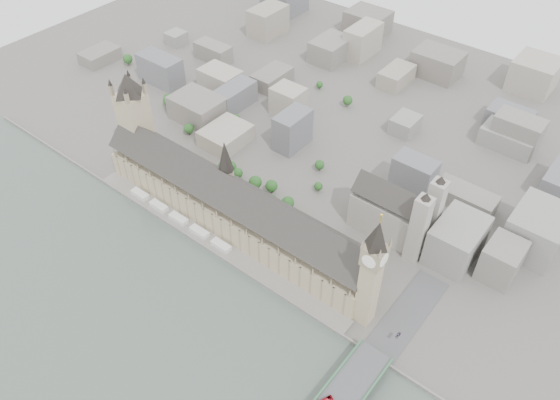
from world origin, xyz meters
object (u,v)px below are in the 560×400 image
Objects in this scene: elizabeth_tower at (372,267)px; westminster_abbey at (395,213)px; victoria_tower at (134,118)px; car_approach at (398,335)px; palace_of_westminster at (233,206)px.

elizabeth_tower is 96.91m from westminster_abbey.
car_approach is at bearing -4.43° from victoria_tower.
victoria_tower is 19.18× the size of car_approach.
westminster_abbey is (232.92, 69.00, -30.12)m from victoria_tower.
victoria_tower is 1.47× the size of westminster_abbey.
car_approach is (56.80, -91.46, -14.07)m from westminster_abbey.
car_approach is at bearing -8.53° from elizabeth_tower.
elizabeth_tower is 20.62× the size of car_approach.
car_approach is (29.73, -4.46, -47.08)m from elizabeth_tower.
car_approach is at bearing -58.16° from westminster_abbey.
elizabeth_tower is 1.58× the size of westminster_abbey.
palace_of_westminster is 2.47× the size of elizabeth_tower.
victoria_tower is at bearing 177.04° from palace_of_westminster.
palace_of_westminster is at bearing -2.96° from victoria_tower.
westminster_abbey is at bearing 107.29° from elizabeth_tower.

